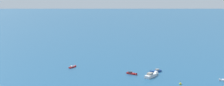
# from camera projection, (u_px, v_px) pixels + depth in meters

# --- Properties ---
(motorboat_inshore) EXTENTS (9.32, 9.62, 3.09)m
(motorboat_inshore) POSITION_uv_depth(u_px,v_px,m) (152.00, 75.00, 163.80)
(motorboat_inshore) COLOR white
(motorboat_inshore) RESTS_ON ground_plane
(motorboat_trailing) EXTENTS (7.26, 4.50, 2.06)m
(motorboat_trailing) POSITION_uv_depth(u_px,v_px,m) (155.00, 71.00, 173.00)
(motorboat_trailing) COLOR #23478C
(motorboat_trailing) RESTS_ON ground_plane
(motorboat_ahead) EXTENTS (5.41, 5.39, 1.76)m
(motorboat_ahead) POSITION_uv_depth(u_px,v_px,m) (132.00, 73.00, 168.24)
(motorboat_ahead) COLOR #B21E1E
(motorboat_ahead) RESTS_ON ground_plane
(motorboat_outer_ring_b) EXTENTS (4.55, 5.01, 1.56)m
(motorboat_outer_ring_b) POSITION_uv_depth(u_px,v_px,m) (73.00, 67.00, 184.15)
(motorboat_outer_ring_b) COLOR #B21E1E
(motorboat_outer_ring_b) RESTS_ON ground_plane
(marker_buoy) EXTENTS (1.10, 1.10, 2.10)m
(marker_buoy) POSITION_uv_depth(u_px,v_px,m) (180.00, 84.00, 148.94)
(marker_buoy) COLOR yellow
(marker_buoy) RESTS_ON ground_plane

